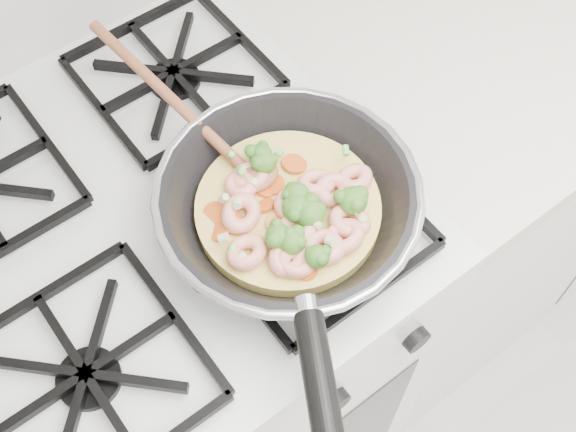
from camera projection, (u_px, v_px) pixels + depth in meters
stove at (182, 345)px, 1.28m from camera, size 0.60×0.60×0.92m
counter_right at (507, 127)px, 1.54m from camera, size 1.00×0.60×0.90m
skillet at (289, 207)px, 0.84m from camera, size 0.32×0.60×0.10m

